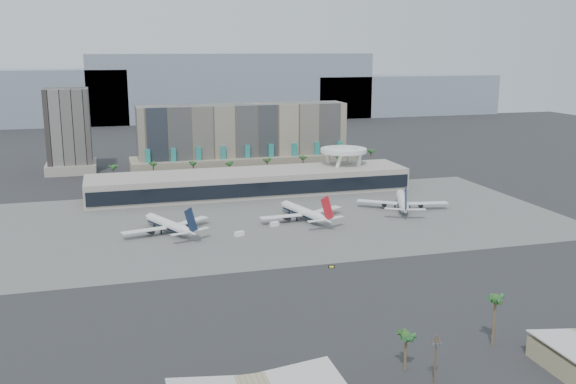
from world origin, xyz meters
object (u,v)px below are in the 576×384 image
object	(u,v)px
taxiway_sign	(332,267)
airliner_centre	(304,212)
airliner_left	(169,225)
utility_pole	(436,355)
service_vehicle_b	(274,224)
service_vehicle_a	(239,234)
airliner_right	(403,201)

from	to	relation	value
taxiway_sign	airliner_centre	bearing A→B (deg)	94.04
airliner_left	taxiway_sign	world-z (taller)	airliner_left
utility_pole	service_vehicle_b	distance (m)	140.25
airliner_left	service_vehicle_a	xyz separation A→B (m)	(27.68, -12.37, -2.72)
utility_pole	airliner_centre	bearing A→B (deg)	84.76
service_vehicle_b	taxiway_sign	world-z (taller)	service_vehicle_b
airliner_right	taxiway_sign	world-z (taller)	airliner_right
service_vehicle_a	service_vehicle_b	size ratio (longest dim) A/B	1.05
service_vehicle_b	taxiway_sign	size ratio (longest dim) A/B	1.66
airliner_centre	service_vehicle_a	xyz separation A→B (m)	(-33.17, -16.36, -2.86)
airliner_centre	service_vehicle_b	xyz separation A→B (m)	(-15.37, -5.81, -2.86)
airliner_left	service_vehicle_a	world-z (taller)	airliner_left
utility_pole	taxiway_sign	distance (m)	82.21
airliner_right	utility_pole	bearing A→B (deg)	-91.11
utility_pole	service_vehicle_b	size ratio (longest dim) A/B	3.23
airliner_centre	airliner_left	bearing A→B (deg)	168.59
service_vehicle_a	service_vehicle_b	xyz separation A→B (m)	(17.81, 10.55, 0.00)
taxiway_sign	airliner_left	bearing A→B (deg)	143.05
taxiway_sign	utility_pole	bearing A→B (deg)	-80.00
airliner_left	taxiway_sign	size ratio (longest dim) A/B	17.55
airliner_right	service_vehicle_a	xyz separation A→B (m)	(-84.72, -22.40, -2.99)
utility_pole	airliner_left	bearing A→B (deg)	108.50
service_vehicle_a	taxiway_sign	size ratio (longest dim) A/B	1.75
utility_pole	airliner_left	size ratio (longest dim) A/B	0.31
airliner_centre	taxiway_sign	size ratio (longest dim) A/B	19.16
airliner_right	taxiway_sign	bearing A→B (deg)	-109.10
airliner_left	airliner_right	size ratio (longest dim) A/B	0.92
airliner_centre	airliner_right	bearing A→B (deg)	-8.49
airliner_left	service_vehicle_b	world-z (taller)	airliner_left
utility_pole	airliner_left	xyz separation A→B (m)	(-47.48, 141.92, -3.46)
airliner_centre	taxiway_sign	xyz separation A→B (m)	(-9.65, -64.05, -3.31)
service_vehicle_a	service_vehicle_b	bearing A→B (deg)	10.96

